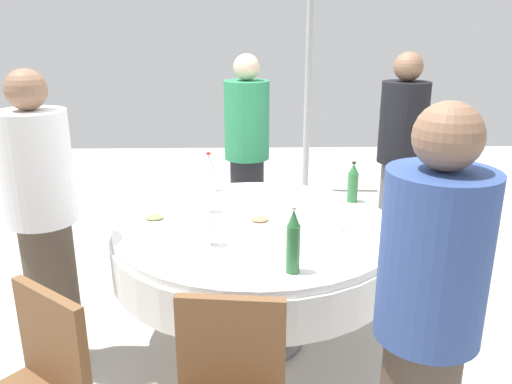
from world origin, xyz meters
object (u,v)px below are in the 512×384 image
Objects in this scene: bottle_green_east at (353,183)px; wine_glass_mid at (212,228)px; person_north at (247,155)px; person_rear at (44,223)px; plate_left at (321,225)px; plate_south at (155,219)px; person_east at (400,160)px; bottle_green_north at (293,242)px; plate_outer at (260,221)px; dining_table at (256,247)px; plate_inner at (207,225)px; bottle_clear_rear at (209,173)px; wine_glass_front at (210,195)px; person_front at (425,331)px.

bottle_green_east is 1.05m from wine_glass_mid.
person_rear reaches higher than person_north.
plate_left is 0.92m from plate_south.
person_east reaches higher than plate_left.
bottle_green_north reaches higher than plate_outer.
dining_table is 6.16× the size of plate_inner.
person_north is at bearing -87.13° from plate_outer.
plate_inner is 1.70m from person_east.
wine_glass_mid is at bearing 52.77° from dining_table.
plate_outer is at bearing 164.06° from dining_table.
bottle_clear_rear reaches higher than wine_glass_front.
person_rear reaches higher than dining_table.
wine_glass_mid is (-0.07, 0.88, -0.02)m from bottle_clear_rear.
person_rear is at bearing 25.63° from plate_south.
plate_inner is 0.16× the size of person_rear.
person_front is (0.55, 2.20, -0.01)m from person_east.
plate_left is at bearing -74.75° from person_north.
wine_glass_mid reaches higher than plate_south.
plate_inner is at bearing 24.42° from bottle_green_east.
plate_inner is at bearing -95.04° from person_east.
bottle_clear_rear is at bearing -69.64° from bottle_green_north.
person_east is 1.14m from person_north.
plate_inner is at bearing -102.26° from person_north.
person_north is at bearing -102.36° from wine_glass_front.
plate_left reaches higher than dining_table.
plate_outer is at bearing -90.49° from person_rear.
person_east is at bearing -163.67° from bottle_clear_rear.
wine_glass_mid is (0.83, 0.65, -0.02)m from bottle_green_east.
bottle_green_east is 0.16× the size of person_east.
person_rear reaches higher than wine_glass_front.
person_front reaches higher than plate_south.
wine_glass_mid is 1.51m from person_north.
person_east is 1.01× the size of person_north.
person_north is at bearing -84.05° from bottle_green_north.
person_rear is at bearing -6.06° from wine_glass_mid.
bottle_clear_rear is at bearing -116.17° from person_east.
person_east is 1.02× the size of person_front.
person_rear is (1.08, 0.21, 0.24)m from dining_table.
wine_glass_mid is 0.09× the size of person_east.
dining_table is at bearing -170.86° from plate_inner.
plate_inner is at bearing -53.05° from bottle_green_north.
person_north reaches higher than plate_left.
wine_glass_mid is at bearing -74.06° from person_front.
person_front reaches higher than wine_glass_front.
plate_south is at bearing -75.18° from person_rear.
wine_glass_front is 0.55× the size of plate_left.
plate_outer and plate_south have the same top height.
plate_inner is (-0.02, 0.63, -0.11)m from bottle_clear_rear.
wine_glass_mid is (0.37, -0.30, -0.05)m from bottle_green_north.
bottle_clear_rear reaches higher than plate_inner.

